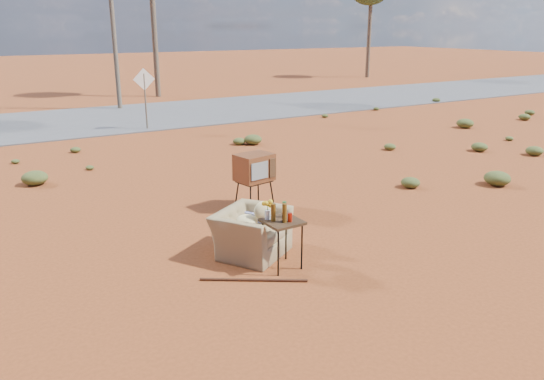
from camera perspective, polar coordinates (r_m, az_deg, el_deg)
ground at (r=8.76m, az=1.74°, el=-7.04°), size 140.00×140.00×0.00m
highway at (r=22.45m, az=-19.29°, el=7.08°), size 140.00×7.00×0.04m
armchair at (r=8.73m, az=-2.05°, el=-3.82°), size 1.48×1.44×1.00m
tv_unit at (r=10.75m, az=-1.91°, el=2.36°), size 0.80×0.69×1.14m
side_table at (r=8.05m, az=0.78°, el=-3.10°), size 0.56×0.56×1.08m
rusty_bar at (r=7.92m, az=-1.99°, el=-9.63°), size 1.37×0.89×0.04m
road_sign at (r=19.73m, az=-13.55°, el=10.64°), size 0.78×0.06×2.19m
utility_pole_center at (r=25.05m, az=-16.83°, el=17.77°), size 1.40×0.20×8.00m
scrub_patch at (r=12.18m, az=-12.75°, el=0.27°), size 17.49×8.07×0.33m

